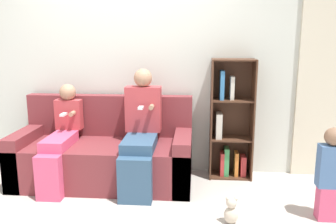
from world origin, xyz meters
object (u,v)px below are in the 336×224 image
Objects in this scene: toddler_standing at (330,173)px; bookshelf at (229,124)px; child_seated at (61,136)px; teddy_bear at (231,211)px; couch at (105,156)px; adult_seated at (141,128)px.

toddler_standing is 0.62× the size of bookshelf.
child_seated reaches higher than toddler_standing.
teddy_bear is at bearing -93.40° from bookshelf.
toddler_standing is 1.29m from bookshelf.
couch is 1.79× the size of child_seated.
bookshelf is at bearing 129.02° from toddler_standing.
adult_seated is 1.91m from toddler_standing.
child_seated is (-0.88, -0.05, -0.10)m from adult_seated.
toddler_standing is at bearing -11.76° from child_seated.
couch is 1.49m from bookshelf.
adult_seated reaches higher than couch.
adult_seated is at bearing 161.42° from toddler_standing.
adult_seated is at bearing -12.59° from couch.
adult_seated is (0.44, -0.10, 0.36)m from couch.
adult_seated reaches higher than child_seated.
toddler_standing is at bearing -17.44° from couch.
child_seated is 1.92m from bookshelf.
bookshelf reaches higher than couch.
teddy_bear is (1.80, -0.70, -0.45)m from child_seated.
adult_seated is at bearing 3.03° from child_seated.
toddler_standing is 3.34× the size of teddy_bear.
bookshelf reaches higher than adult_seated.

